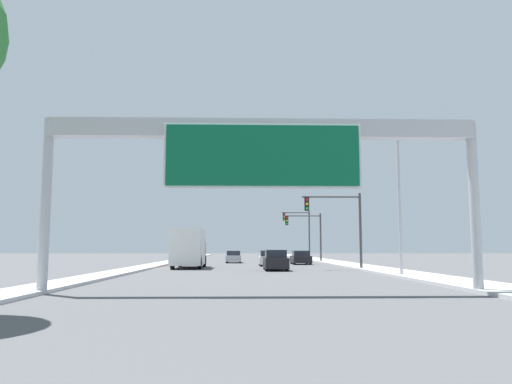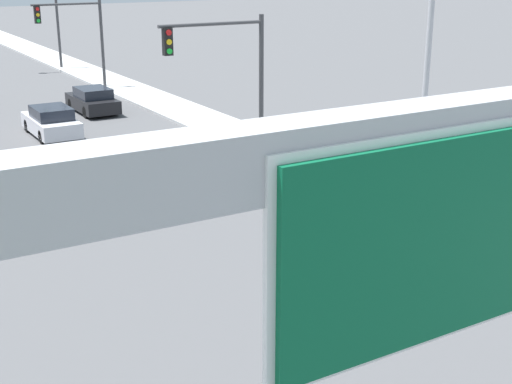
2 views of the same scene
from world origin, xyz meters
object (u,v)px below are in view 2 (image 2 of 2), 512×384
at_px(traffic_light_near_intersection, 229,64).
at_px(street_lamp_right, 420,64).
at_px(car_near_right, 119,166).
at_px(car_far_right, 51,122).
at_px(traffic_light_far_intersection, 41,10).
at_px(car_far_center, 93,101).
at_px(traffic_light_mid_block, 79,29).

height_order(traffic_light_near_intersection, street_lamp_right, street_lamp_right).
bearing_deg(traffic_light_near_intersection, car_near_right, -171.21).
xyz_separation_m(car_far_right, traffic_light_far_intersection, (5.61, 21.66, 3.85)).
relative_size(car_near_right, car_far_center, 1.13).
distance_m(car_far_center, traffic_light_far_intersection, 17.87).
distance_m(car_near_right, traffic_light_far_intersection, 31.55).
xyz_separation_m(car_near_right, car_far_right, (-0.00, 9.15, -0.04)).
distance_m(car_far_center, car_far_right, 5.58).
height_order(car_near_right, traffic_light_mid_block, traffic_light_mid_block).
xyz_separation_m(car_near_right, traffic_light_mid_block, (5.28, 20.81, 3.19)).
height_order(car_far_right, street_lamp_right, street_lamp_right).
relative_size(car_far_right, street_lamp_right, 0.49).
distance_m(traffic_light_far_intersection, street_lamp_right, 39.56).
bearing_deg(car_near_right, car_far_center, 75.46).
bearing_deg(car_near_right, traffic_light_near_intersection, 8.79).
xyz_separation_m(car_far_right, street_lamp_right, (6.56, -17.88, 4.45)).
relative_size(traffic_light_mid_block, traffic_light_far_intersection, 0.84).
distance_m(car_near_right, traffic_light_near_intersection, 6.27).
bearing_deg(car_near_right, traffic_light_far_intersection, 79.68).
relative_size(car_far_center, traffic_light_mid_block, 0.73).
bearing_deg(car_far_right, traffic_light_far_intersection, 75.49).
bearing_deg(traffic_light_near_intersection, traffic_light_mid_block, 89.87).
height_order(car_far_right, traffic_light_near_intersection, traffic_light_near_intersection).
relative_size(traffic_light_far_intersection, street_lamp_right, 0.78).
bearing_deg(street_lamp_right, car_far_right, 110.14).
xyz_separation_m(car_far_center, car_far_right, (-3.50, -4.34, 0.01)).
relative_size(car_near_right, traffic_light_near_intersection, 0.80).
relative_size(traffic_light_mid_block, street_lamp_right, 0.66).
distance_m(car_far_center, street_lamp_right, 22.88).
distance_m(car_far_center, traffic_light_mid_block, 8.20).
bearing_deg(traffic_light_mid_block, car_far_center, -103.70).
xyz_separation_m(traffic_light_far_intersection, street_lamp_right, (0.95, -39.55, 0.59)).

